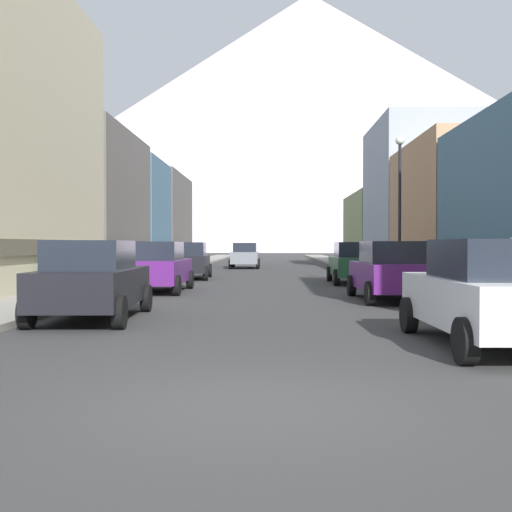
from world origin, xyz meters
The scene contains 22 objects.
ground_plane centered at (0.00, 0.00, 0.00)m, with size 400.00×400.00×0.00m, color #363636.
sidewalk_left centered at (-6.25, 35.00, 0.07)m, with size 2.50×100.00×0.15m, color gray.
sidewalk_right centered at (6.25, 35.00, 0.07)m, with size 2.50×100.00×0.15m, color gray.
storefront_left_2 centered at (-12.41, 28.52, 3.81)m, with size 10.11×10.98×7.90m.
storefront_left_3 centered at (-11.89, 38.58, 3.68)m, with size 9.09×8.31×7.64m.
storefront_left_4 centered at (-12.33, 49.57, 3.76)m, with size 9.96×12.71×7.80m.
storefront_right_2 centered at (10.60, 27.20, 3.39)m, with size 6.49×11.01×7.04m.
storefront_right_3 centered at (11.52, 38.48, 4.92)m, with size 8.34×11.03×10.18m.
storefront_right_4 centered at (11.83, 51.02, 2.98)m, with size 8.97×13.13×6.19m.
car_left_0 centered at (-3.80, 7.51, 0.90)m, with size 2.20×4.46×1.78m.
car_left_1 centered at (-3.80, 15.75, 0.90)m, with size 2.09×4.41×1.78m.
car_left_2 centered at (-3.80, 24.24, 0.90)m, with size 2.23×4.47×1.78m.
car_right_0 centered at (3.80, 3.93, 0.90)m, with size 2.15×4.44×1.78m.
car_right_1 centered at (3.80, 12.54, 0.90)m, with size 2.17×4.45×1.78m.
car_right_2 centered at (3.80, 20.80, 0.90)m, with size 2.09×4.41×1.78m.
car_driving_0 centered at (-1.60, 37.97, 0.90)m, with size 2.06×4.40×1.78m.
potted_plant_0 centered at (-7.00, 13.92, 0.61)m, with size 0.56×0.56×0.84m.
potted_plant_1 centered at (7.00, 15.70, 0.60)m, with size 0.61×0.61×0.85m.
pedestrian_0 centered at (-6.25, 19.59, 0.88)m, with size 0.36×0.36×1.59m.
pedestrian_1 centered at (6.25, 19.66, 0.86)m, with size 0.36×0.36×1.56m.
streetlamp_right centered at (5.35, 18.96, 3.99)m, with size 0.36×0.36×5.86m.
mountain_backdrop centered at (16.36, 260.00, 52.84)m, with size 296.12×296.12×105.68m, color silver.
Camera 1 is at (0.18, -6.64, 1.70)m, focal length 44.72 mm.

